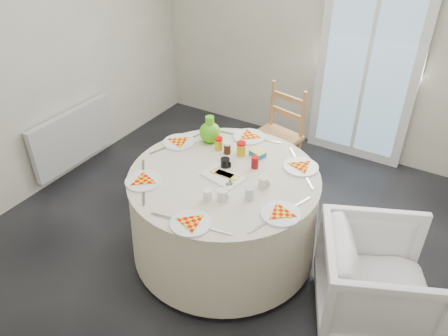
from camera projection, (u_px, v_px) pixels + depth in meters
The scene contains 14 objects.
floor at pixel (231, 248), 3.60m from camera, with size 4.00×4.00×0.00m, color black.
wall_back at pixel (334, 28), 4.29m from camera, with size 4.00×0.02×2.60m, color #BCB5A3.
wall_left at pixel (30, 52), 3.72m from camera, with size 0.02×4.00×2.60m, color #BCB5A3.
glass_door at pixel (369, 61), 4.23m from camera, with size 1.00×0.08×2.10m, color silver.
radiator at pixel (74, 137), 4.35m from camera, with size 0.07×1.00×0.55m, color silver.
table at pixel (224, 213), 3.38m from camera, with size 1.44×1.44×0.73m, color beige.
wooden_chair at pixel (275, 136), 4.18m from camera, with size 0.42×0.40×0.94m, color tan, non-canonical shape.
armchair at pixel (379, 274), 2.85m from camera, with size 0.73×0.68×0.75m, color white.
place_settings at pixel (224, 171), 3.16m from camera, with size 1.42×1.42×0.03m, color white, non-canonical shape.
jar_cluster at pixel (235, 149), 3.32m from camera, with size 0.42×0.21×0.12m, color brown, non-canonical shape.
butter_tub at pixel (258, 151), 3.36m from camera, with size 0.12×0.09×0.05m, color #0772A4.
green_pitcher at pixel (210, 128), 3.50m from camera, with size 0.17×0.17×0.22m, color #4AB816, non-canonical shape.
cheese_platter at pixel (223, 174), 3.13m from camera, with size 0.29×0.19×0.04m, color silver, non-canonical shape.
mugs_glasses at pixel (238, 175), 3.05m from camera, with size 0.53×0.53×0.10m, color gray, non-canonical shape.
Camera 1 is at (1.29, -2.27, 2.56)m, focal length 35.00 mm.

